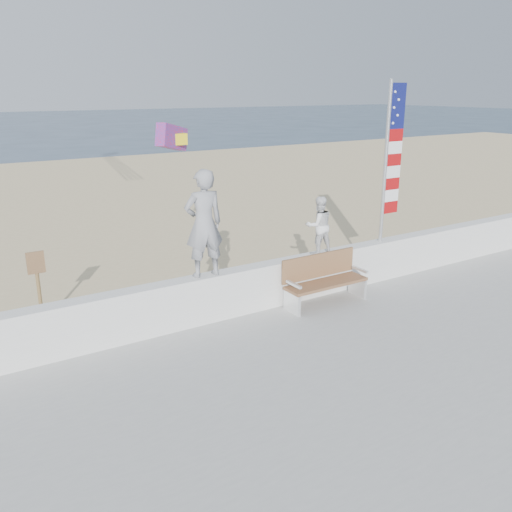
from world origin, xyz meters
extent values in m
plane|color=#293C52|center=(0.00, 0.00, 0.00)|extent=(220.00, 220.00, 0.00)
cube|color=beige|center=(0.00, 9.00, 0.04)|extent=(90.00, 40.00, 0.08)
cube|color=silver|center=(0.00, 2.00, 0.63)|extent=(30.00, 0.35, 0.90)
imported|color=gray|center=(-0.78, 2.00, 2.07)|extent=(0.76, 0.53, 1.97)
imported|color=white|center=(1.86, 2.00, 1.69)|extent=(0.66, 0.56, 1.21)
cube|color=brown|center=(1.66, 1.45, 0.62)|extent=(1.80, 0.50, 0.06)
cube|color=#8D613D|center=(1.66, 1.72, 0.93)|extent=(1.80, 0.05, 0.50)
cube|color=white|center=(0.81, 1.45, 0.38)|extent=(0.06, 0.50, 0.40)
cube|color=silver|center=(0.81, 1.40, 0.78)|extent=(0.06, 0.45, 0.05)
cube|color=silver|center=(2.51, 1.45, 0.38)|extent=(0.06, 0.50, 0.40)
cube|color=silver|center=(2.51, 1.40, 0.78)|extent=(0.06, 0.45, 0.05)
cylinder|color=silver|center=(3.64, 2.00, 2.83)|extent=(0.08, 0.08, 3.50)
cube|color=#0F1451|center=(3.88, 2.00, 4.03)|extent=(0.44, 0.02, 0.95)
cube|color=#9E0A0C|center=(3.88, 2.00, 1.84)|extent=(0.44, 0.02, 0.26)
cube|color=white|center=(3.88, 2.00, 2.10)|extent=(0.44, 0.02, 0.26)
cube|color=#9E0A0C|center=(3.88, 2.00, 2.37)|extent=(0.44, 0.02, 0.26)
cube|color=white|center=(3.88, 2.00, 2.63)|extent=(0.44, 0.02, 0.26)
cube|color=#9E0A0C|center=(3.88, 2.00, 2.89)|extent=(0.44, 0.02, 0.26)
cube|color=white|center=(3.88, 2.00, 3.16)|extent=(0.44, 0.02, 0.26)
cube|color=#9E0A0C|center=(3.88, 2.00, 3.42)|extent=(0.44, 0.02, 0.26)
sphere|color=white|center=(3.76, 1.98, 3.68)|extent=(0.06, 0.06, 0.06)
sphere|color=white|center=(3.88, 1.98, 3.84)|extent=(0.06, 0.06, 0.06)
sphere|color=white|center=(3.76, 1.98, 4.00)|extent=(0.06, 0.06, 0.06)
sphere|color=white|center=(3.88, 1.98, 4.16)|extent=(0.06, 0.06, 0.06)
sphere|color=white|center=(3.76, 1.98, 4.32)|extent=(0.06, 0.06, 0.06)
cube|color=red|center=(-0.01, 5.04, 3.34)|extent=(0.97, 0.77, 0.69)
cube|color=yellow|center=(0.14, 5.04, 3.29)|extent=(0.36, 0.26, 0.25)
cylinder|color=olive|center=(-3.42, 3.68, 0.68)|extent=(0.07, 0.07, 1.20)
cube|color=brown|center=(-3.42, 3.66, 1.33)|extent=(0.32, 0.03, 0.42)
camera|label=1|loc=(-5.01, -6.50, 4.40)|focal=38.00mm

